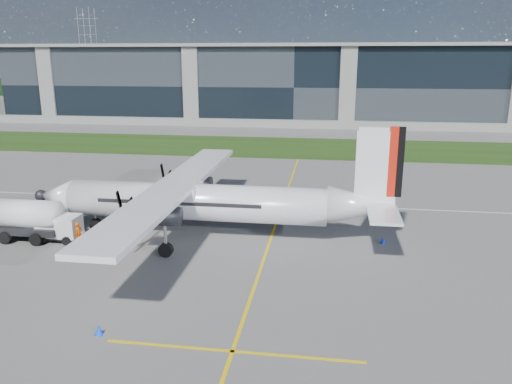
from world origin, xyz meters
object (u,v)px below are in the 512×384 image
Objects in this scene: ground_crew_person at (79,232)px; safety_cone_nose_port at (38,231)px; turboprop_aircraft at (209,181)px; safety_cone_portwing at (99,330)px; pylon_west at (89,52)px; baggage_tug at (60,228)px; safety_cone_stbdwing at (212,185)px; safety_cone_nose_stbd at (56,221)px; safety_cone_fwd at (27,223)px; safety_cone_tail at (383,240)px; fuel_tanker_truck at (4,219)px.

safety_cone_nose_port is (-4.25, 1.67, -0.70)m from ground_crew_person.
ground_crew_person is at bearing -160.62° from turboprop_aircraft.
safety_cone_portwing is at bearing -132.82° from ground_crew_person.
pylon_west is 15.71× the size of ground_crew_person.
baggage_tug is 6.30× the size of safety_cone_stbdwing.
safety_cone_nose_stbd is at bearing 123.77° from baggage_tug.
baggage_tug is (-10.66, -2.47, -3.29)m from turboprop_aircraft.
ground_crew_person reaches higher than safety_cone_nose_port.
pylon_west reaches higher than safety_cone_fwd.
turboprop_aircraft is 15.50m from safety_cone_fwd.
safety_cone_nose_port is 25.82m from safety_cone_tail.
safety_cone_nose_port is (65.36, -142.75, -14.75)m from pylon_west.
pylon_west is 173.87m from safety_cone_portwing.
safety_cone_fwd is (-0.04, 2.77, -1.25)m from fuel_tanker_truck.
pylon_west is 3.75× the size of fuel_tanker_truck.
turboprop_aircraft reaches higher than safety_cone_tail.
safety_cone_tail is at bearing 6.13° from fuel_tanker_truck.
safety_cone_stbdwing is (5.54, 17.55, -0.70)m from ground_crew_person.
safety_cone_nose_stbd is at bearing 58.97° from fuel_tanker_truck.
safety_cone_stbdwing is at bearing -59.36° from pylon_west.
turboprop_aircraft is 9.93m from ground_crew_person.
safety_cone_fwd is at bearing -129.37° from safety_cone_stbdwing.
safety_cone_portwing is (8.55, -11.74, -0.70)m from baggage_tug.
pylon_west is at bearing 114.60° from safety_cone_nose_port.
fuel_tanker_truck is at bearing -124.38° from safety_cone_stbdwing.
pylon_west is 157.69m from safety_cone_nose_port.
turboprop_aircraft is 14.79× the size of ground_crew_person.
ground_crew_person is at bearing -5.17° from fuel_tanker_truck.
fuel_tanker_truck reaches higher than safety_cone_nose_port.
fuel_tanker_truck reaches higher than safety_cone_nose_stbd.
pylon_west is 157.85m from fuel_tanker_truck.
safety_cone_fwd is at bearing -163.06° from safety_cone_nose_stbd.
ground_crew_person is 3.82× the size of safety_cone_portwing.
pylon_west is at bearing 115.25° from baggage_tug.
turboprop_aircraft is 56.48× the size of safety_cone_nose_port.
pylon_west is 160.93m from ground_crew_person.
ground_crew_person is (-8.84, -3.11, -3.28)m from turboprop_aircraft.
safety_cone_fwd is at bearing 138.54° from safety_cone_nose_port.
baggage_tug is at bearing -56.23° from safety_cone_nose_stbd.
safety_cone_stbdwing is at bearing 50.63° from safety_cone_fwd.
safety_cone_nose_port and safety_cone_tail have the same top height.
ground_crew_person is 18.42m from safety_cone_stbdwing.
safety_cone_fwd is (-6.13, 3.32, -0.70)m from ground_crew_person.
fuel_tanker_truck is 2.48m from safety_cone_nose_port.
safety_cone_portwing is (12.87, -14.42, 0.00)m from safety_cone_fwd.
fuel_tanker_truck is 15.99× the size of safety_cone_nose_stbd.
pylon_west is 60.00× the size of safety_cone_nose_stbd.
safety_cone_tail is at bearing 44.69° from safety_cone_portwing.
safety_cone_fwd is (-11.67, -14.22, 0.00)m from safety_cone_stbdwing.
fuel_tanker_truck is 3.04m from safety_cone_fwd.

